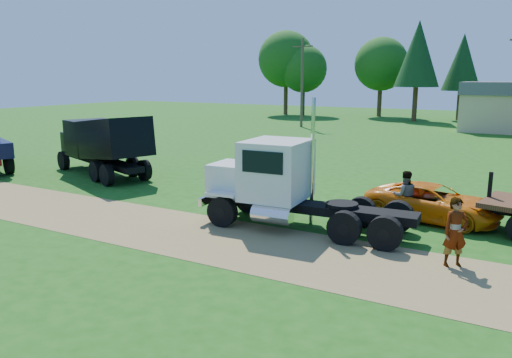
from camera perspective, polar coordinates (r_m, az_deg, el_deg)
The scene contains 9 objects.
ground at distance 15.92m, azimuth -0.89°, elevation -7.50°, with size 140.00×140.00×0.00m, color #194C10.
dirt_track at distance 15.92m, azimuth -0.89°, elevation -7.48°, with size 120.00×4.20×0.01m, color olive.
white_semi_tractor at distance 17.59m, azimuth 2.57°, elevation -0.45°, with size 7.56×2.94×4.51m.
black_dump_truck at distance 27.62m, azimuth -17.04°, elevation 4.10°, with size 7.79×4.63×3.33m.
orange_pickup at distance 19.50m, azimuth 19.55°, elevation -2.55°, with size 2.21×4.80×1.33m, color orange.
spectator_a at distance 14.94m, azimuth 21.83°, elevation -5.69°, with size 0.72×0.47×1.98m, color #999999.
spectator_b at distance 19.14m, azimuth 16.62°, elevation -1.82°, with size 0.90×0.70×1.85m, color #999999.
tan_shed at distance 53.17m, azimuth 25.73°, elevation 7.51°, with size 6.20×5.40×4.70m.
tree_row at distance 63.56m, azimuth 25.39°, elevation 12.14°, with size 58.51×12.52×11.54m.
Camera 1 is at (7.60, -12.98, 5.23)m, focal length 35.00 mm.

